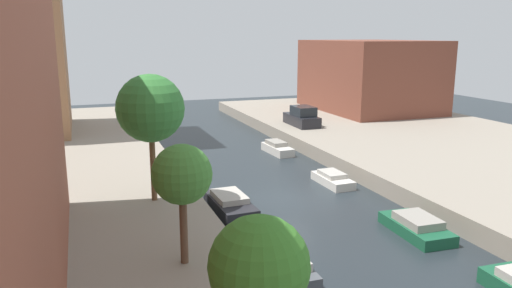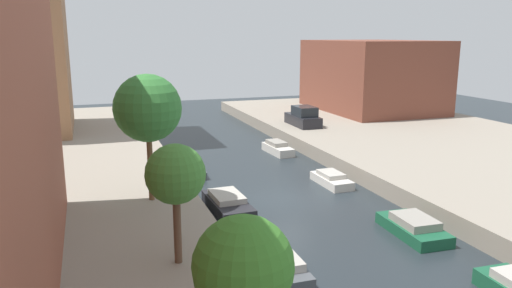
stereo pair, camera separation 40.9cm
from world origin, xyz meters
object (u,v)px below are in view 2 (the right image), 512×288
object	(u,v)px
moored_boat_right_2	(413,227)
street_tree_1	(175,175)
street_tree_2	(148,108)
moored_boat_left_3	(228,204)
moored_boat_right_4	(278,148)
low_block_right	(372,75)
street_tree_0	(243,267)
moored_boat_left_2	(276,266)
moored_boat_right_3	(331,179)
moored_boat_left_4	(188,168)
parked_car	(303,118)

from	to	relation	value
moored_boat_right_2	street_tree_1	bearing A→B (deg)	-173.02
street_tree_2	moored_boat_right_2	world-z (taller)	street_tree_2
moored_boat_left_3	moored_boat_right_4	distance (m)	12.72
street_tree_1	moored_boat_left_3	distance (m)	8.59
low_block_right	street_tree_0	size ratio (longest dim) A/B	3.13
moored_boat_left_3	moored_boat_right_2	xyz separation A→B (m)	(6.92, -5.51, -0.03)
moored_boat_left_2	moored_boat_right_4	bearing A→B (deg)	68.22
moored_boat_left_2	moored_boat_right_2	bearing A→B (deg)	12.82
moored_boat_left_2	moored_boat_right_4	distance (m)	19.19
moored_boat_left_3	moored_boat_right_3	xyz separation A→B (m)	(7.00, 2.33, -0.07)
moored_boat_left_2	moored_boat_left_4	size ratio (longest dim) A/B	0.94
parked_car	moored_boat_left_2	size ratio (longest dim) A/B	1.10
street_tree_2	moored_boat_right_4	xyz separation A→B (m)	(10.58, 10.54, -4.97)
moored_boat_left_4	moored_boat_right_4	bearing A→B (deg)	23.22
street_tree_1	parked_car	world-z (taller)	street_tree_1
street_tree_1	parked_car	size ratio (longest dim) A/B	1.01
moored_boat_right_4	moored_boat_right_3	bearing A→B (deg)	-89.27
low_block_right	moored_boat_left_4	distance (m)	26.50
moored_boat_left_2	moored_boat_right_3	distance (m)	11.91
street_tree_2	moored_boat_right_2	bearing A→B (deg)	-28.07
low_block_right	street_tree_1	bearing A→B (deg)	-131.55
street_tree_0	moored_boat_left_3	xyz separation A→B (m)	(3.68, 14.20, -3.92)
moored_boat_left_3	moored_boat_right_4	size ratio (longest dim) A/B	1.20
street_tree_1	street_tree_2	size ratio (longest dim) A/B	0.70
street_tree_0	moored_boat_left_4	world-z (taller)	street_tree_0
moored_boat_left_2	moored_boat_left_3	size ratio (longest dim) A/B	0.93
moored_boat_left_4	moored_boat_right_3	bearing A→B (deg)	-34.66
street_tree_0	street_tree_1	distance (m)	7.39
street_tree_1	moored_boat_right_4	size ratio (longest dim) A/B	1.24
moored_boat_left_2	moored_boat_right_2	world-z (taller)	moored_boat_left_2
moored_boat_left_2	moored_boat_left_4	xyz separation A→B (m)	(-0.27, 14.65, -0.10)
moored_boat_left_3	moored_boat_right_2	bearing A→B (deg)	-38.52
moored_boat_right_2	moored_boat_right_3	world-z (taller)	moored_boat_right_2
low_block_right	moored_boat_left_2	distance (m)	36.30
parked_car	moored_boat_left_2	bearing A→B (deg)	-116.68
moored_boat_right_4	moored_boat_right_2	bearing A→B (deg)	-89.91
moored_boat_left_2	moored_boat_left_4	bearing A→B (deg)	91.04
street_tree_1	moored_boat_left_4	world-z (taller)	street_tree_1
street_tree_1	moored_boat_right_3	size ratio (longest dim) A/B	1.34
low_block_right	moored_boat_left_3	xyz separation A→B (m)	(-21.53, -21.63, -4.14)
parked_car	moored_boat_right_4	xyz separation A→B (m)	(-4.26, -4.82, -1.32)
moored_boat_right_2	low_block_right	bearing A→B (deg)	61.71
moored_boat_left_2	moored_boat_left_4	world-z (taller)	moored_boat_left_2
moored_boat_left_3	moored_boat_right_4	bearing A→B (deg)	57.16
street_tree_1	parked_car	bearing A→B (deg)	56.39
moored_boat_left_4	moored_boat_right_3	world-z (taller)	moored_boat_left_4
street_tree_0	moored_boat_right_2	xyz separation A→B (m)	(10.60, 8.69, -3.95)
moored_boat_left_2	moored_boat_right_4	xyz separation A→B (m)	(7.12, 17.82, -0.05)
parked_car	moored_boat_left_3	xyz separation A→B (m)	(-11.15, -15.50, -1.31)
moored_boat_left_3	moored_boat_right_3	world-z (taller)	moored_boat_left_3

